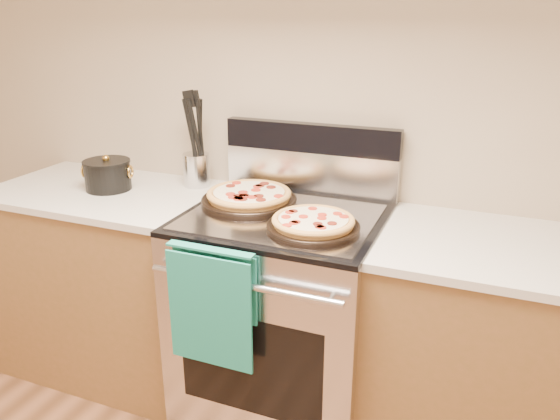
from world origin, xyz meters
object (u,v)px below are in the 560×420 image
at_px(range_body, 284,321).
at_px(pepperoni_pizza_back, 249,196).
at_px(utensil_crock, 197,170).
at_px(saucepan, 108,176).
at_px(pepperoni_pizza_front, 313,223).

bearing_deg(range_body, pepperoni_pizza_back, 159.26).
xyz_separation_m(utensil_crock, saucepan, (-0.34, -0.20, -0.01)).
bearing_deg(range_body, saucepan, 177.39).
bearing_deg(utensil_crock, pepperoni_pizza_front, -26.82).
height_order(range_body, utensil_crock, utensil_crock).
distance_m(range_body, utensil_crock, 0.78).
bearing_deg(saucepan, range_body, -2.61).
xyz_separation_m(range_body, saucepan, (-0.86, 0.04, 0.52)).
xyz_separation_m(range_body, pepperoni_pizza_front, (0.15, -0.11, 0.50)).
distance_m(range_body, saucepan, 1.01).
xyz_separation_m(pepperoni_pizza_back, pepperoni_pizza_front, (0.33, -0.17, -0.00)).
bearing_deg(utensil_crock, range_body, -24.33).
height_order(range_body, pepperoni_pizza_back, pepperoni_pizza_back).
relative_size(pepperoni_pizza_front, utensil_crock, 2.22).
bearing_deg(utensil_crock, saucepan, -150.03).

